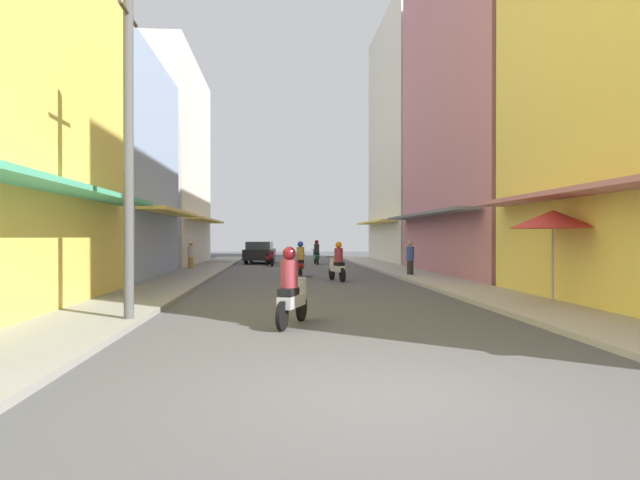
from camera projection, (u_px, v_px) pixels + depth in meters
name	position (u px, v px, depth m)	size (l,w,h in m)	color
ground_plane	(307.00, 281.00, 21.60)	(86.94, 86.94, 0.00)	#4C4C4F
sidewalk_left	(180.00, 280.00, 21.21)	(2.20, 47.52, 0.12)	gray
sidewalk_right	(430.00, 279.00, 21.99)	(2.20, 47.52, 0.12)	#ADA89E
building_left_mid	(86.00, 169.00, 22.39)	(7.05, 8.64, 9.17)	#8CA5CC
building_left_far	(150.00, 165.00, 33.47)	(7.05, 11.82, 12.45)	silver
building_right_mid	(499.00, 106.00, 25.20)	(7.05, 13.15, 15.76)	#B7727F
building_right_far	(424.00, 141.00, 38.01)	(7.05, 11.52, 17.00)	silver
motorbike_silver	(292.00, 291.00, 10.73)	(0.77, 1.73, 1.58)	black
motorbike_green	(316.00, 253.00, 34.69)	(0.55, 1.81, 1.58)	black
motorbike_maroon	(270.00, 258.00, 32.55)	(0.67, 1.77, 0.96)	black
motorbike_red	(300.00, 261.00, 23.83)	(0.55, 1.81, 1.58)	black
motorbike_white	(337.00, 264.00, 21.59)	(0.66, 1.78, 1.58)	black
parked_car	(260.00, 252.00, 36.16)	(2.12, 4.24, 1.45)	black
pedestrian_crossing	(410.00, 259.00, 23.66)	(0.34, 0.34, 1.59)	#262628
pedestrian_far	(191.00, 253.00, 28.20)	(0.44, 0.44, 1.61)	#BF8C3F
vendor_umbrella	(553.00, 219.00, 13.24)	(2.03, 2.03, 2.43)	#99999E
utility_pole	(129.00, 151.00, 10.89)	(0.20, 1.20, 6.86)	#4C4C4F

